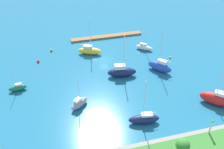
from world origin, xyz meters
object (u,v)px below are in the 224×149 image
sailboat_blue_lone_north (160,66)px  sailboat_navy_off_beacon (144,119)px  park_tree_midwest (183,145)px  sailboat_navy_inner_mooring (122,72)px  mooring_buoy_yellow (170,57)px  pier_dock (107,37)px  sailboat_yellow_by_breakwater (90,51)px  sailboat_white_far_south (144,47)px  sailboat_gray_lone_south (79,103)px  sailboat_green_west_end (18,88)px  mooring_buoy_red (38,61)px  sailboat_red_mid_basin (217,99)px  mooring_buoy_orange (51,50)px  harbor_beacon (211,126)px

sailboat_blue_lone_north → sailboat_navy_off_beacon: size_ratio=1.13×
park_tree_midwest → sailboat_navy_inner_mooring: 29.55m
sailboat_navy_off_beacon → mooring_buoy_yellow: sailboat_navy_off_beacon is taller
pier_dock → sailboat_yellow_by_breakwater: 12.66m
park_tree_midwest → sailboat_white_far_south: size_ratio=0.56×
sailboat_white_far_south → sailboat_gray_lone_south: sailboat_white_far_south is taller
sailboat_green_west_end → sailboat_navy_off_beacon: (-27.61, 18.87, 0.28)m
mooring_buoy_yellow → mooring_buoy_red: bearing=-11.1°
park_tree_midwest → mooring_buoy_red: 49.62m
sailboat_gray_lone_south → mooring_buoy_yellow: bearing=-12.5°
sailboat_red_mid_basin → sailboat_green_west_end: 49.71m
pier_dock → park_tree_midwest: 53.34m
sailboat_green_west_end → mooring_buoy_orange: (-9.53, -18.22, -0.51)m
mooring_buoy_red → mooring_buoy_yellow: bearing=168.9°
sailboat_navy_off_beacon → mooring_buoy_yellow: 29.41m
sailboat_white_far_south → mooring_buoy_yellow: (-6.07, 6.92, -0.62)m
pier_dock → mooring_buoy_red: (23.93, 10.73, 0.07)m
sailboat_red_mid_basin → sailboat_gray_lone_south: size_ratio=1.49×
sailboat_green_west_end → sailboat_gray_lone_south: size_ratio=1.00×
sailboat_gray_lone_south → harbor_beacon: bearing=-71.0°
sailboat_yellow_by_breakwater → sailboat_white_far_south: size_ratio=1.37×
sailboat_yellow_by_breakwater → sailboat_green_west_end: (21.36, 13.39, -0.39)m
sailboat_yellow_by_breakwater → sailboat_navy_off_beacon: 32.86m
sailboat_green_west_end → sailboat_navy_off_beacon: size_ratio=0.73×
park_tree_midwest → sailboat_gray_lone_south: size_ratio=0.56×
pier_dock → mooring_buoy_yellow: (-15.92, 18.54, 0.00)m
sailboat_green_west_end → mooring_buoy_yellow: size_ratio=12.98×
sailboat_navy_inner_mooring → sailboat_navy_off_beacon: bearing=-81.6°
harbor_beacon → sailboat_white_far_south: 37.67m
mooring_buoy_orange → sailboat_navy_off_beacon: bearing=116.0°
sailboat_red_mid_basin → mooring_buoy_yellow: 22.30m
mooring_buoy_red → sailboat_yellow_by_breakwater: bearing=-177.0°
harbor_beacon → sailboat_yellow_by_breakwater: (17.92, -39.35, -1.90)m
harbor_beacon → sailboat_gray_lone_south: 29.52m
park_tree_midwest → mooring_buoy_red: size_ratio=5.96×
park_tree_midwest → sailboat_yellow_by_breakwater: bearing=-77.9°
mooring_buoy_orange → mooring_buoy_yellow: 38.07m
harbor_beacon → mooring_buoy_orange: bearing=-56.0°
park_tree_midwest → mooring_buoy_orange: park_tree_midwest is taller
harbor_beacon → sailboat_navy_inner_mooring: sailboat_navy_inner_mooring is taller
mooring_buoy_orange → sailboat_navy_inner_mooring: bearing=134.1°
sailboat_blue_lone_north → mooring_buoy_orange: bearing=15.8°
harbor_beacon → sailboat_navy_inner_mooring: 27.85m
harbor_beacon → mooring_buoy_yellow: harbor_beacon is taller
sailboat_yellow_by_breakwater → sailboat_navy_inner_mooring: bearing=-44.8°
park_tree_midwest → sailboat_green_west_end: size_ratio=0.56×
pier_dock → mooring_buoy_orange: (19.68, 5.05, 0.08)m
harbor_beacon → park_tree_midwest: (8.61, 3.92, 1.35)m
park_tree_midwest → sailboat_navy_off_beacon: size_ratio=0.41×
harbor_beacon → sailboat_white_far_south: size_ratio=0.43×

